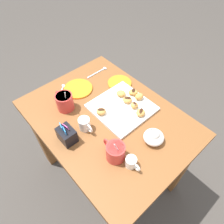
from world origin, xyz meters
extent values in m
plane|color=#423D38|center=(0.00, 0.00, 0.00)|extent=(8.00, 8.00, 0.00)
cube|color=brown|center=(0.00, 0.00, 0.70)|extent=(0.92, 0.69, 0.04)
cube|color=brown|center=(-0.40, -0.28, 0.34)|extent=(0.07, 0.07, 0.68)
cube|color=brown|center=(0.40, -0.28, 0.34)|extent=(0.07, 0.07, 0.68)
cube|color=brown|center=(0.40, 0.28, 0.34)|extent=(0.07, 0.07, 0.68)
cube|color=white|center=(-0.01, -0.10, 0.73)|extent=(0.31, 0.31, 0.02)
cylinder|color=red|center=(-0.21, 0.13, 0.76)|extent=(0.09, 0.09, 0.09)
torus|color=red|center=(-0.15, 0.13, 0.77)|extent=(0.06, 0.01, 0.06)
cylinder|color=#331E11|center=(-0.21, 0.13, 0.80)|extent=(0.08, 0.08, 0.01)
cylinder|color=silver|center=(-0.23, 0.13, 0.80)|extent=(0.03, 0.04, 0.12)
cylinder|color=red|center=(0.21, 0.13, 0.77)|extent=(0.10, 0.10, 0.10)
torus|color=red|center=(0.27, 0.13, 0.77)|extent=(0.06, 0.01, 0.06)
cylinder|color=#331E11|center=(0.21, 0.13, 0.81)|extent=(0.08, 0.08, 0.01)
cylinder|color=silver|center=(0.19, 0.13, 0.81)|extent=(0.04, 0.01, 0.13)
cylinder|color=white|center=(0.02, 0.14, 0.76)|extent=(0.06, 0.06, 0.07)
cone|color=white|center=(0.05, 0.14, 0.78)|extent=(0.02, 0.02, 0.02)
torus|color=white|center=(-0.02, 0.14, 0.76)|extent=(0.05, 0.01, 0.05)
cylinder|color=white|center=(0.02, 0.14, 0.79)|extent=(0.05, 0.05, 0.01)
cube|color=black|center=(0.02, 0.24, 0.76)|extent=(0.09, 0.07, 0.08)
cube|color=#2D84D1|center=(0.04, 0.25, 0.81)|extent=(0.04, 0.02, 0.03)
cube|color=#2D84D1|center=(0.01, 0.25, 0.81)|extent=(0.04, 0.01, 0.03)
cube|color=#EA4C93|center=(0.03, 0.24, 0.81)|extent=(0.04, 0.02, 0.03)
ellipsoid|color=white|center=(-0.27, -0.07, 0.75)|extent=(0.10, 0.10, 0.06)
sphere|color=silver|center=(-0.27, -0.07, 0.77)|extent=(0.06, 0.06, 0.06)
ellipsoid|color=green|center=(-0.25, -0.07, 0.78)|extent=(0.03, 0.02, 0.01)
cylinder|color=white|center=(-0.28, 0.11, 0.75)|extent=(0.05, 0.05, 0.05)
cone|color=white|center=(-0.26, 0.11, 0.76)|extent=(0.02, 0.02, 0.02)
torus|color=white|center=(-0.32, 0.11, 0.75)|extent=(0.04, 0.01, 0.04)
cylinder|color=#381E11|center=(-0.28, 0.11, 0.77)|extent=(0.04, 0.04, 0.01)
cylinder|color=orange|center=(0.15, -0.24, 0.72)|extent=(0.15, 0.15, 0.01)
cylinder|color=orange|center=(0.29, -0.01, 0.72)|extent=(0.18, 0.18, 0.01)
cube|color=silver|center=(0.32, 0.10, 0.72)|extent=(0.11, 0.12, 0.00)
ellipsoid|color=silver|center=(0.37, 0.04, 0.72)|extent=(0.03, 0.02, 0.01)
cube|color=silver|center=(0.33, -0.19, 0.72)|extent=(0.01, 0.15, 0.00)
ellipsoid|color=silver|center=(0.33, -0.27, 0.72)|extent=(0.03, 0.02, 0.01)
ellipsoid|color=#D19347|center=(0.00, -0.15, 0.75)|extent=(0.07, 0.07, 0.03)
ellipsoid|color=#381E11|center=(0.00, -0.15, 0.77)|extent=(0.04, 0.04, 0.00)
ellipsoid|color=#D19347|center=(-0.06, -0.15, 0.75)|extent=(0.05, 0.05, 0.03)
ellipsoid|color=#381E11|center=(-0.06, -0.15, 0.77)|extent=(0.03, 0.02, 0.00)
ellipsoid|color=#D19347|center=(-0.03, -0.22, 0.75)|extent=(0.05, 0.06, 0.04)
ellipsoid|color=#D19347|center=(0.02, -0.22, 0.75)|extent=(0.07, 0.07, 0.03)
ellipsoid|color=#381E11|center=(0.02, -0.22, 0.77)|extent=(0.03, 0.04, 0.00)
ellipsoid|color=#D19347|center=(-0.12, -0.14, 0.75)|extent=(0.06, 0.07, 0.03)
ellipsoid|color=#381E11|center=(-0.12, -0.14, 0.77)|extent=(0.03, 0.04, 0.00)
ellipsoid|color=#D19347|center=(0.06, -0.16, 0.75)|extent=(0.07, 0.07, 0.03)
ellipsoid|color=#D19347|center=(0.03, 0.02, 0.75)|extent=(0.07, 0.07, 0.03)
ellipsoid|color=#381E11|center=(0.03, 0.02, 0.77)|extent=(0.04, 0.04, 0.00)
camera|label=1|loc=(-0.54, 0.45, 1.60)|focal=32.93mm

